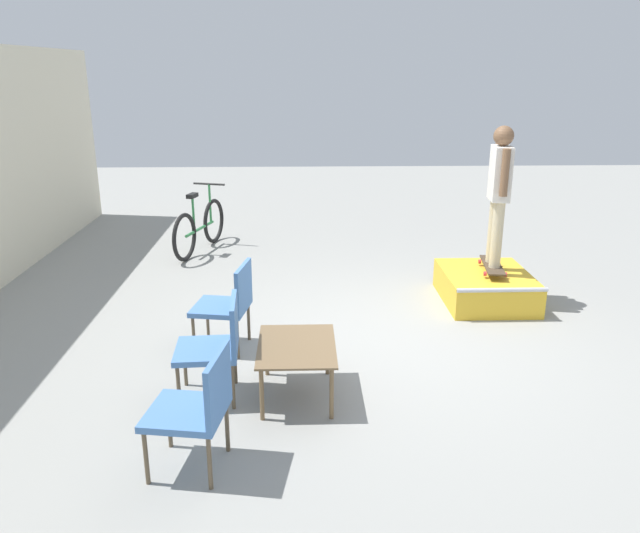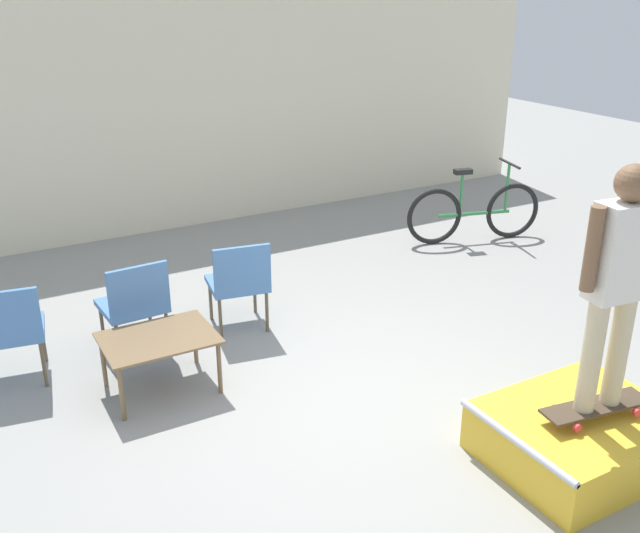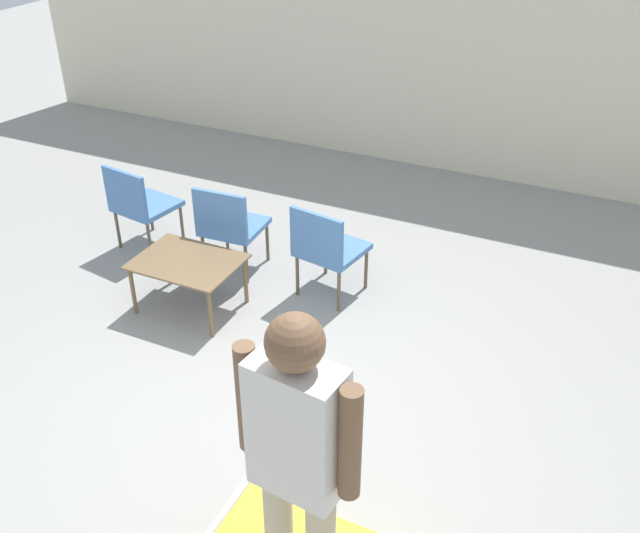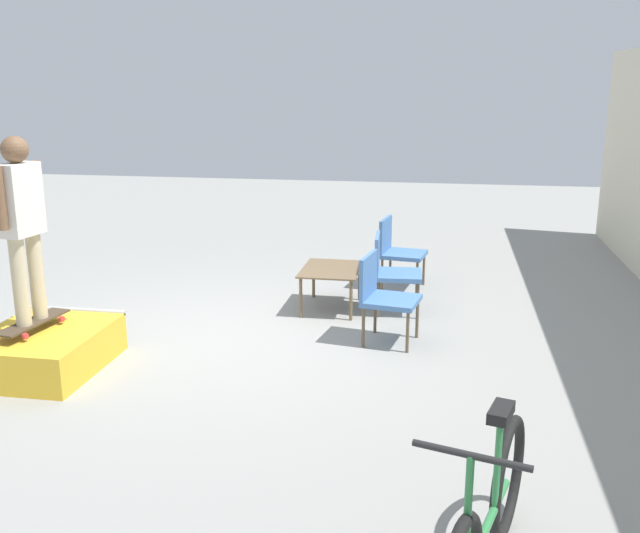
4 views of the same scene
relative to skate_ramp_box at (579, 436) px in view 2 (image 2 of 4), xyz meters
The scene contains 10 objects.
ground_plane 1.76m from the skate_ramp_box, 128.53° to the left, with size 24.00×24.00×0.00m, color gray.
house_wall_back 6.34m from the skate_ramp_box, 100.15° to the left, with size 12.00×0.06×3.00m.
skate_ramp_box is the anchor object (origin of this frame).
skateboard_on_ramp 0.27m from the skate_ramp_box, 66.59° to the right, with size 0.80×0.33×0.07m.
person_skater 1.23m from the skate_ramp_box, 66.59° to the right, with size 0.57×0.24×1.63m.
coffee_table 3.18m from the skate_ramp_box, 134.33° to the left, with size 0.87×0.66×0.47m.
patio_chair_left 4.37m from the skate_ramp_box, 137.63° to the left, with size 0.59×0.59×0.88m.
patio_chair_center 3.69m from the skate_ramp_box, 126.95° to the left, with size 0.55×0.55×0.88m.
patio_chair_right 3.20m from the skate_ramp_box, 112.81° to the left, with size 0.60×0.60×0.88m.
bicycle 4.42m from the skate_ramp_box, 58.67° to the left, with size 1.71×0.64×0.99m.
Camera 2 is at (-2.44, -4.05, 3.08)m, focal length 40.00 mm.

